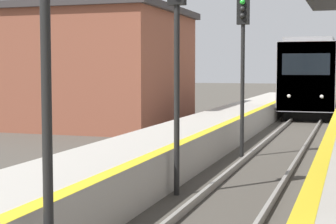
% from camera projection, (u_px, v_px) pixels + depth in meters
% --- Properties ---
extents(train, '(2.83, 22.57, 4.26)m').
position_uv_depth(train, '(319.00, 76.00, 37.80)').
color(train, black).
rests_on(train, ground).
extents(signal_near, '(0.36, 0.31, 4.89)m').
position_uv_depth(signal_near, '(44.00, 5.00, 6.35)').
color(signal_near, black).
rests_on(signal_near, ground).
extents(signal_mid, '(0.36, 0.31, 4.89)m').
position_uv_depth(signal_mid, '(177.00, 34.00, 11.63)').
color(signal_mid, black).
rests_on(signal_mid, ground).
extents(signal_far, '(0.36, 0.31, 4.89)m').
position_uv_depth(signal_far, '(243.00, 45.00, 16.74)').
color(signal_far, black).
rests_on(signal_far, ground).
extents(station_building, '(9.14, 8.13, 5.45)m').
position_uv_depth(station_building, '(84.00, 67.00, 26.35)').
color(station_building, brown).
rests_on(station_building, ground).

